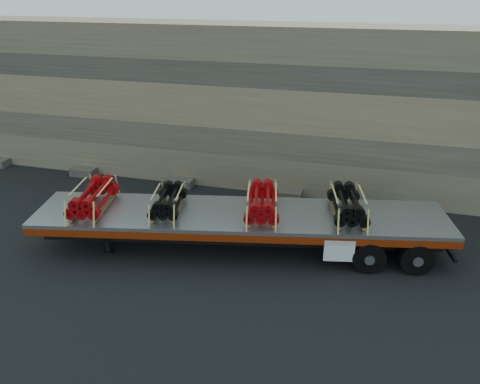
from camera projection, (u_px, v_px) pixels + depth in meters
The scene contains 7 objects.
ground at pixel (209, 245), 16.63m from camera, with size 120.00×120.00×0.00m, color black.
rock_wall at pixel (254, 106), 20.92m from camera, with size 44.00×3.00×7.00m, color #7A6B54.
trailer at pixel (240, 231), 16.16m from camera, with size 13.95×2.68×1.39m, color #A4A6AB, non-canonical shape.
bundle_front at pixel (93, 198), 16.00m from camera, with size 1.14×2.28×0.81m, color #A2080B, non-canonical shape.
bundle_midfront at pixel (168, 201), 15.87m from camera, with size 0.99×1.97×0.70m, color black, non-canonical shape.
bundle_midrear at pixel (262, 203), 15.67m from camera, with size 1.12×2.23×0.79m, color #A2080B, non-canonical shape.
bundle_rear at pixel (347, 205), 15.51m from camera, with size 1.11×2.21×0.78m, color black, non-canonical shape.
Camera 1 is at (4.88, -13.60, 8.52)m, focal length 35.00 mm.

